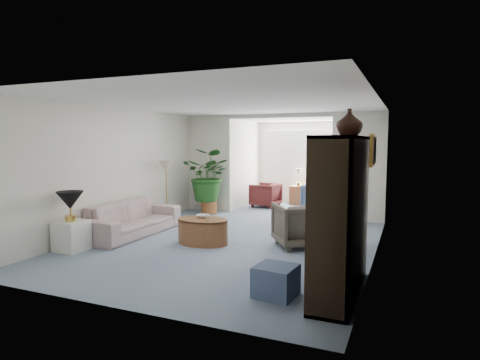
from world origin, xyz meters
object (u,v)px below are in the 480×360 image
at_px(sunroom_table, 298,195).
at_px(entertainment_cabinet, 341,216).
at_px(end_table, 71,236).
at_px(floor_lamp, 166,167).
at_px(sofa, 132,218).
at_px(ottoman, 276,281).
at_px(wingback_chair, 300,225).
at_px(coffee_table, 203,231).
at_px(sunroom_chair_maroon, 265,195).
at_px(sunroom_chair_blue, 319,197).
at_px(framed_picture, 374,150).
at_px(cabinet_urn, 349,123).
at_px(table_lamp, 70,200).
at_px(coffee_bowl, 203,216).
at_px(side_table_dark, 343,230).
at_px(coffee_cup, 208,218).
at_px(plant_pot, 209,207).

bearing_deg(sunroom_table, entertainment_cabinet, -71.24).
relative_size(end_table, sunroom_table, 0.93).
height_order(floor_lamp, sunroom_table, floor_lamp).
xyz_separation_m(sofa, sunroom_table, (2.05, 4.96, -0.05)).
bearing_deg(ottoman, sunroom_table, 102.49).
distance_m(end_table, entertainment_cabinet, 4.52).
relative_size(sofa, wingback_chair, 2.64).
relative_size(coffee_table, sunroom_chair_maroon, 1.30).
relative_size(sunroom_chair_blue, sunroom_chair_maroon, 1.05).
bearing_deg(entertainment_cabinet, framed_picture, 81.20).
relative_size(ottoman, sunroom_chair_blue, 0.60).
bearing_deg(cabinet_urn, sunroom_table, 110.21).
bearing_deg(wingback_chair, entertainment_cabinet, 82.96).
distance_m(sofa, ottoman, 4.06).
bearing_deg(entertainment_cabinet, sunroom_table, 108.76).
height_order(table_lamp, coffee_bowl, table_lamp).
bearing_deg(table_lamp, framed_picture, 15.57).
relative_size(coffee_bowl, side_table_dark, 0.39).
xyz_separation_m(wingback_chair, ottoman, (0.32, -2.35, -0.20)).
relative_size(coffee_cup, sunroom_table, 0.18).
distance_m(coffee_bowl, sunroom_table, 4.97).
height_order(sofa, side_table_dark, sofa).
bearing_deg(framed_picture, cabinet_urn, -103.14).
bearing_deg(floor_lamp, cabinet_urn, -29.73).
height_order(end_table, sunroom_chair_maroon, sunroom_chair_maroon).
relative_size(ottoman, plant_pot, 1.15).
distance_m(coffee_table, coffee_bowl, 0.28).
relative_size(sofa, table_lamp, 5.03).
distance_m(end_table, coffee_cup, 2.30).
distance_m(sofa, table_lamp, 1.46).
height_order(framed_picture, plant_pot, framed_picture).
height_order(coffee_cup, wingback_chair, wingback_chair).
bearing_deg(table_lamp, sunroom_chair_maroon, 74.86).
bearing_deg(side_table_dark, coffee_cup, -157.65).
distance_m(ottoman, sunroom_chair_blue, 6.18).
height_order(end_table, entertainment_cabinet, entertainment_cabinet).
bearing_deg(ottoman, end_table, 171.37).
height_order(framed_picture, side_table_dark, framed_picture).
xyz_separation_m(cabinet_urn, ottoman, (-0.68, -0.89, -1.89)).
xyz_separation_m(coffee_cup, side_table_dark, (2.20, 0.90, -0.20)).
distance_m(floor_lamp, plant_pot, 1.66).
bearing_deg(side_table_dark, table_lamp, -153.48).
distance_m(coffee_table, entertainment_cabinet, 3.10).
relative_size(entertainment_cabinet, sunroom_chair_blue, 2.46).
height_order(framed_picture, coffee_table, framed_picture).
bearing_deg(sunroom_chair_blue, wingback_chair, -166.64).
height_order(entertainment_cabinet, sunroom_chair_blue, entertainment_cabinet).
xyz_separation_m(wingback_chair, plant_pot, (-2.92, 2.22, -0.22)).
bearing_deg(plant_pot, ottoman, -54.62).
bearing_deg(coffee_cup, floor_lamp, 139.07).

